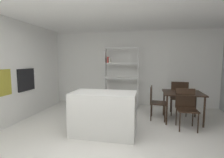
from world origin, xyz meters
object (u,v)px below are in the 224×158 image
object	(u,v)px
open_bookshelf	(120,80)
dining_chair_island_side	(155,99)
built_in_oven	(26,80)
dining_table	(183,95)
dining_chair_far	(179,95)
dining_chair_near	(186,105)
kitchen_island	(104,113)

from	to	relation	value
open_bookshelf	dining_chair_island_side	bearing A→B (deg)	-43.10
built_in_oven	dining_table	xyz separation A→B (m)	(4.08, 0.59, -0.38)
built_in_oven	dining_chair_far	bearing A→B (deg)	14.28
built_in_oven	dining_table	bearing A→B (deg)	8.24
dining_chair_near	built_in_oven	bearing A→B (deg)	-179.93
dining_table	dining_chair_island_side	xyz separation A→B (m)	(-0.69, 0.01, -0.14)
open_bookshelf	dining_chair_far	xyz separation A→B (m)	(1.80, -0.60, -0.32)
open_bookshelf	dining_table	size ratio (longest dim) A/B	2.07
kitchen_island	dining_chair_far	size ratio (longest dim) A/B	1.37
dining_chair_near	dining_chair_far	bearing A→B (deg)	88.25
kitchen_island	dining_chair_island_side	size ratio (longest dim) A/B	1.51
dining_chair_near	dining_chair_far	size ratio (longest dim) A/B	0.93
dining_table	dining_chair_near	distance (m)	0.47
kitchen_island	dining_chair_island_side	world-z (taller)	kitchen_island
kitchen_island	dining_table	world-z (taller)	kitchen_island
built_in_oven	kitchen_island	size ratio (longest dim) A/B	0.46
open_bookshelf	dining_chair_far	world-z (taller)	open_bookshelf
built_in_oven	dining_chair_island_side	bearing A→B (deg)	10.01
dining_chair_far	built_in_oven	bearing A→B (deg)	18.01
dining_chair_island_side	dining_chair_far	size ratio (longest dim) A/B	0.91
dining_chair_island_side	built_in_oven	bearing A→B (deg)	104.79
kitchen_island	dining_table	bearing A→B (deg)	33.21
built_in_oven	kitchen_island	world-z (taller)	built_in_oven
open_bookshelf	dining_table	world-z (taller)	open_bookshelf
dining_table	open_bookshelf	bearing A→B (deg)	149.82
open_bookshelf	dining_chair_near	xyz separation A→B (m)	(1.80, -1.50, -0.37)
dining_chair_near	kitchen_island	bearing A→B (deg)	-159.87
built_in_oven	kitchen_island	distance (m)	2.44
dining_chair_far	open_bookshelf	bearing A→B (deg)	-14.81
kitchen_island	open_bookshelf	xyz separation A→B (m)	(-0.01, 2.22, 0.45)
kitchen_island	dining_chair_near	world-z (taller)	dining_chair_near
kitchen_island	dining_table	size ratio (longest dim) A/B	1.40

